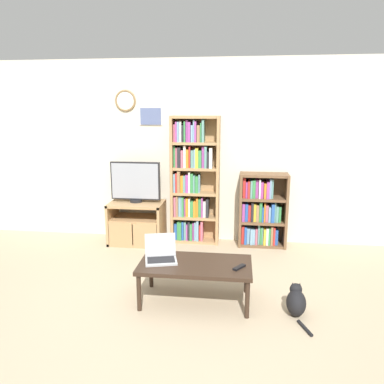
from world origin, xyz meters
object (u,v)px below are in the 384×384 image
bookshelf_short (261,211)px  tv_stand (137,222)px  coffee_table (195,267)px  cat (296,301)px  remote_near_laptop (239,267)px  laptop (161,254)px  television (135,182)px  bookshelf_tall (193,181)px

bookshelf_short → tv_stand: bearing=-175.6°
coffee_table → cat: 1.01m
remote_near_laptop → cat: bearing=-150.9°
coffee_table → laptop: (-0.36, 0.04, 0.10)m
cat → television: bearing=140.7°
remote_near_laptop → television: bearing=-13.6°
coffee_table → laptop: laptop is taller
tv_stand → television: 0.59m
tv_stand → coffee_table: tv_stand is taller
bookshelf_tall → remote_near_laptop: (0.68, -1.82, -0.48)m
remote_near_laptop → tv_stand: bearing=-13.1°
coffee_table → remote_near_laptop: 0.44m
bookshelf_short → cat: 1.90m
bookshelf_tall → laptop: bearing=-93.7°
bookshelf_tall → television: bearing=-171.7°
bookshelf_short → bookshelf_tall: bearing=178.5°
remote_near_laptop → coffee_table: bearing=26.1°
bookshelf_short → remote_near_laptop: bearing=-99.3°
television → bookshelf_tall: bearing=8.3°
bookshelf_tall → coffee_table: bearing=-82.0°
bookshelf_tall → coffee_table: 1.84m
bookshelf_tall → laptop: (-0.11, -1.71, -0.43)m
cat → bookshelf_short: bearing=99.2°
remote_near_laptop → bookshelf_short: bearing=-64.1°
bookshelf_short → cat: size_ratio=2.10×
laptop → remote_near_laptop: (0.79, -0.11, -0.05)m
television → laptop: bearing=-66.4°
television → bookshelf_short: 1.83m
television → coffee_table: size_ratio=0.64×
cat → laptop: bearing=174.6°
tv_stand → laptop: 1.70m
bookshelf_tall → cat: (1.22, -1.88, -0.77)m
remote_near_laptop → bookshelf_tall: bearing=-34.3°
tv_stand → coffee_table: size_ratio=0.69×
coffee_table → cat: (0.98, -0.13, -0.24)m
tv_stand → laptop: size_ratio=2.07×
bookshelf_short → cat: (0.25, -1.85, -0.36)m
laptop → remote_near_laptop: size_ratio=2.38×
tv_stand → cat: tv_stand is taller
bookshelf_short → laptop: 2.01m
laptop → cat: laptop is taller
coffee_table → laptop: bearing=174.1°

